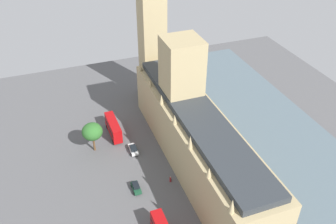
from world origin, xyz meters
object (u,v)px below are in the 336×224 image
(parliament_building, at_px, (194,132))
(plane_tree_near_tower, at_px, (92,132))
(clock_tower, at_px, (151,2))
(pedestrian_opposite_hall, at_px, (170,179))
(double_decker_bus_leading, at_px, (113,127))
(car_white_under_trees, at_px, (133,149))
(car_dark_green_kerbside, at_px, (136,187))

(parliament_building, relative_size, plane_tree_near_tower, 7.10)
(clock_tower, height_order, pedestrian_opposite_hall, clock_tower)
(double_decker_bus_leading, bearing_deg, pedestrian_opposite_hall, 109.50)
(plane_tree_near_tower, bearing_deg, car_white_under_trees, 155.99)
(clock_tower, relative_size, plane_tree_near_tower, 6.95)
(parliament_building, distance_m, double_decker_bus_leading, 25.34)
(parliament_building, distance_m, clock_tower, 41.48)
(pedestrian_opposite_hall, bearing_deg, clock_tower, -171.56)
(parliament_building, height_order, pedestrian_opposite_hall, parliament_building)
(pedestrian_opposite_hall, bearing_deg, car_dark_green_kerbside, -70.64)
(double_decker_bus_leading, bearing_deg, clock_tower, -136.47)
(pedestrian_opposite_hall, bearing_deg, plane_tree_near_tower, -119.16)
(parliament_building, relative_size, clock_tower, 1.02)
(car_white_under_trees, relative_size, pedestrian_opposite_hall, 2.81)
(pedestrian_opposite_hall, bearing_deg, double_decker_bus_leading, -138.32)
(parliament_building, bearing_deg, car_white_under_trees, -30.40)
(pedestrian_opposite_hall, relative_size, plane_tree_near_tower, 0.19)
(parliament_building, distance_m, car_white_under_trees, 18.23)
(double_decker_bus_leading, height_order, car_white_under_trees, double_decker_bus_leading)
(parliament_building, distance_m, plane_tree_near_tower, 26.99)
(clock_tower, bearing_deg, pedestrian_opposite_hall, 77.41)
(car_dark_green_kerbside, bearing_deg, parliament_building, -162.48)
(parliament_building, bearing_deg, double_decker_bus_leading, -45.34)
(clock_tower, xyz_separation_m, car_white_under_trees, (14.65, 26.83, -30.38))
(car_dark_green_kerbside, distance_m, plane_tree_near_tower, 19.93)
(car_white_under_trees, bearing_deg, pedestrian_opposite_hall, -67.69)
(car_white_under_trees, xyz_separation_m, car_dark_green_kerbside, (3.17, 13.70, -0.01))
(clock_tower, height_order, plane_tree_near_tower, clock_tower)
(parliament_building, relative_size, car_white_under_trees, 13.26)
(car_white_under_trees, distance_m, car_dark_green_kerbside, 14.07)
(clock_tower, bearing_deg, plane_tree_near_tower, 42.76)
(clock_tower, distance_m, car_white_under_trees, 43.10)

